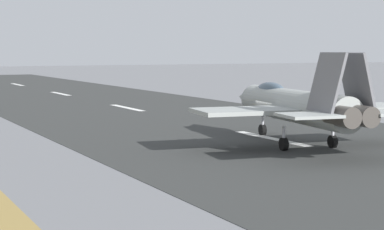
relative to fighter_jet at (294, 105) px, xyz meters
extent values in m
plane|color=slate|center=(2.42, -0.37, -2.47)|extent=(400.00, 400.00, 0.00)
cube|color=#303231|center=(2.42, -0.37, -2.46)|extent=(240.00, 26.00, 0.02)
cube|color=white|center=(2.96, -0.37, -2.45)|extent=(8.00, 0.70, 0.00)
cube|color=white|center=(28.40, -0.37, -2.45)|extent=(8.00, 0.70, 0.00)
cube|color=white|center=(52.09, -0.37, -2.45)|extent=(8.00, 0.70, 0.00)
cube|color=white|center=(77.81, -0.37, -2.45)|extent=(8.00, 0.70, 0.00)
cylinder|color=#9A9F9C|center=(-0.07, 0.01, -0.07)|extent=(12.28, 3.91, 1.99)
cone|color=#9A9F9C|center=(7.29, -1.19, -0.07)|extent=(3.03, 2.12, 1.69)
ellipsoid|color=#3F5160|center=(3.31, -0.54, 0.68)|extent=(3.73, 1.66, 1.10)
cylinder|color=#47423D|center=(-6.11, 1.55, -0.07)|extent=(2.35, 1.44, 1.10)
cylinder|color=#47423D|center=(-6.28, 0.47, -0.07)|extent=(2.35, 1.44, 1.10)
cube|color=#9A9F9C|center=(-0.45, 3.90, -0.17)|extent=(4.25, 6.04, 0.24)
cube|color=#9A9F9C|center=(-1.66, -3.56, -0.17)|extent=(4.25, 6.04, 0.24)
cube|color=#9A9F9C|center=(-5.81, 3.38, 0.03)|extent=(2.82, 3.15, 0.16)
cube|color=slate|center=(-5.13, 1.75, 1.63)|extent=(2.72, 1.35, 3.14)
cube|color=slate|center=(-5.42, -0.03, 1.63)|extent=(2.72, 1.35, 3.14)
cylinder|color=silver|center=(4.53, -0.74, -1.77)|extent=(0.18, 0.18, 1.40)
cylinder|color=black|center=(4.53, -0.74, -2.09)|extent=(0.80, 0.42, 0.76)
cylinder|color=silver|center=(-1.59, 1.88, -1.77)|extent=(0.18, 0.18, 1.40)
cylinder|color=black|center=(-1.59, 1.88, -2.09)|extent=(0.80, 0.42, 0.76)
cylinder|color=silver|center=(-2.10, -1.28, -1.77)|extent=(0.18, 0.18, 1.40)
cylinder|color=black|center=(-2.10, -1.28, -2.09)|extent=(0.80, 0.42, 0.76)
cube|color=#1E2338|center=(10.90, -8.74, -2.05)|extent=(0.24, 0.36, 0.83)
cube|color=yellow|center=(10.90, -8.74, -1.43)|extent=(0.44, 0.52, 0.57)
sphere|color=tan|center=(10.90, -8.74, -1.00)|extent=(0.22, 0.22, 0.22)
cylinder|color=yellow|center=(11.03, -8.47, -1.47)|extent=(0.10, 0.10, 0.53)
cylinder|color=yellow|center=(10.78, -9.01, -1.47)|extent=(0.10, 0.10, 0.53)
cone|color=orange|center=(7.36, -12.10, -2.19)|extent=(0.44, 0.44, 0.55)
camera|label=1|loc=(-31.87, 23.60, 3.31)|focal=60.47mm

